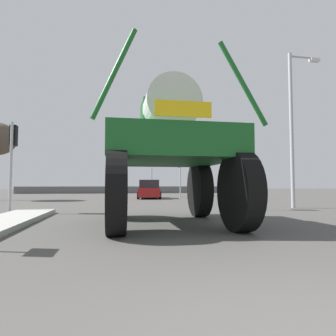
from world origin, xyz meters
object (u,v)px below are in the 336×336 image
Objects in this scene: oversize_sprayer at (168,154)px; sedan_ahead at (149,190)px; traffic_signal_near_right at (230,154)px; streetlight_near_right at (294,121)px; traffic_signal_near_left at (13,147)px; traffic_signal_far_left at (152,164)px; traffic_signal_far_right at (180,168)px.

oversize_sprayer is 1.26× the size of sedan_ahead.
streetlight_near_right is (3.45, 0.29, 1.73)m from traffic_signal_near_right.
traffic_signal_far_left is at bearing 62.87° from traffic_signal_near_left.
traffic_signal_far_right is (3.27, 3.08, 1.98)m from sedan_ahead.
traffic_signal_far_left is 2.73m from traffic_signal_far_right.
oversize_sprayer is 5.72m from traffic_signal_near_right.
traffic_signal_near_left is 17.63m from traffic_signal_far_right.
oversize_sprayer is at bearing -147.08° from streetlight_near_right.
traffic_signal_far_left reaches higher than traffic_signal_near_right.
traffic_signal_far_left is 15.17m from streetlight_near_right.
streetlight_near_right reaches higher than traffic_signal_far_right.
traffic_signal_near_right is (9.28, 0.00, -0.12)m from traffic_signal_near_left.
traffic_signal_near_right is at bearing -175.17° from streetlight_near_right.
oversize_sprayer is 1.47× the size of traffic_signal_near_left.
oversize_sprayer is 7.09m from traffic_signal_near_left.
traffic_signal_near_left is (-5.58, 4.33, 0.63)m from oversize_sprayer.
traffic_signal_far_left is at bearing 97.44° from traffic_signal_near_right.
traffic_signal_far_left reaches higher than sedan_ahead.
streetlight_near_right is at bearing -145.46° from sedan_ahead.
oversize_sprayer is at bearing -178.04° from sedan_ahead.
traffic_signal_far_right is at bearing -40.21° from sedan_ahead.
sedan_ahead is (1.26, 15.70, -1.31)m from oversize_sprayer.
traffic_signal_far_right reaches higher than sedan_ahead.
streetlight_near_right reaches higher than traffic_signal_far_left.
streetlight_near_right reaches higher than oversize_sprayer.
sedan_ahead is at bearing -136.74° from traffic_signal_far_right.
traffic_signal_near_left is 12.83m from streetlight_near_right.
traffic_signal_near_left is 16.22m from traffic_signal_far_left.
streetlight_near_right reaches higher than traffic_signal_near_left.
traffic_signal_near_right is at bearing -161.33° from sedan_ahead.
streetlight_near_right is (5.89, -11.07, 3.56)m from sedan_ahead.
oversize_sprayer is 0.70× the size of streetlight_near_right.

